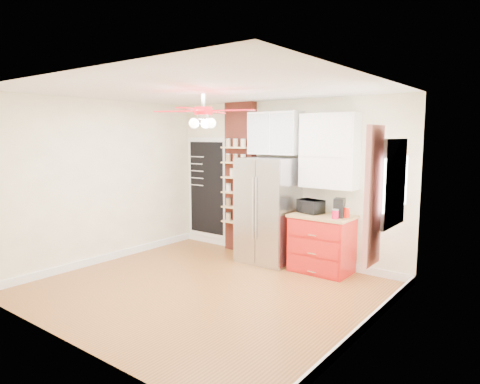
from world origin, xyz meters
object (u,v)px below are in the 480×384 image
Objects in this scene: red_cabinet at (322,243)px; ceiling_fan at (203,111)px; toaster_oven at (311,206)px; coffee_maker at (339,208)px; fridge at (268,210)px; pantry_jar_oats at (232,173)px; canister_left at (335,215)px.

ceiling_fan is at bearing -118.71° from red_cabinet.
coffee_maker is at bearing 8.54° from toaster_oven.
pantry_jar_oats is at bearing 170.53° from fridge.
red_cabinet is at bearing 2.95° from fridge.
fridge is at bearing -177.05° from red_cabinet.
red_cabinet is 3.29× the size of coffee_maker.
coffee_maker is 2.04× the size of pantry_jar_oats.
fridge is 1.06m from red_cabinet.
fridge is 12.50× the size of pantry_jar_oats.
fridge is 0.76m from toaster_oven.
coffee_maker is 2.17m from pantry_jar_oats.
canister_left is (1.21, 1.51, -1.46)m from ceiling_fan.
ceiling_fan is 4.90× the size of coffee_maker.
ceiling_fan is at bearing -98.09° from toaster_oven.
canister_left is 2.20m from pantry_jar_oats.
fridge is 4.53× the size of toaster_oven.
fridge is 1.06m from pantry_jar_oats.
red_cabinet is 2.43× the size of toaster_oven.
coffee_maker is (0.50, -0.05, 0.04)m from toaster_oven.
ceiling_fan is 10.00× the size of pantry_jar_oats.
ceiling_fan is 2.23m from pantry_jar_oats.
coffee_maker is 0.16m from canister_left.
pantry_jar_oats is at bearing 163.84° from coffee_maker.
red_cabinet is 2.10m from pantry_jar_oats.
pantry_jar_oats is at bearing 177.01° from red_cabinet.
canister_left is 0.91× the size of pantry_jar_oats.
toaster_oven is at bearing -2.55° from pantry_jar_oats.
canister_left is at bearing -30.59° from red_cabinet.
pantry_jar_oats is (-1.63, 0.07, 0.44)m from toaster_oven.
pantry_jar_oats reaches higher than red_cabinet.
pantry_jar_oats is (-1.85, 0.10, 0.99)m from red_cabinet.
ceiling_fan reaches higher than pantry_jar_oats.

